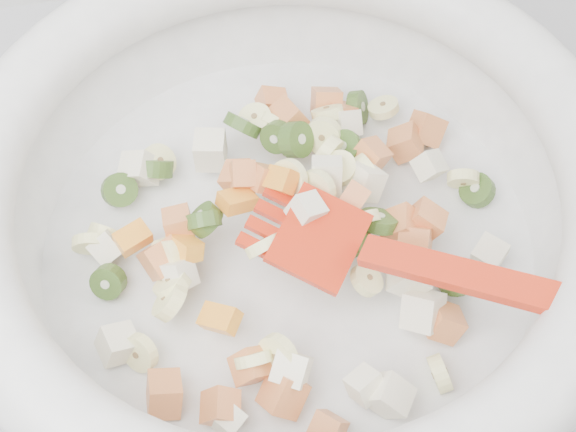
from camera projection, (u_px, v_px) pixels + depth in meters
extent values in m
cube|color=#98999E|center=(287.00, 430.00, 0.97)|extent=(2.00, 0.60, 0.90)
cylinder|color=white|center=(288.00, 247.00, 0.57)|extent=(0.36, 0.36, 0.02)
torus|color=white|center=(288.00, 178.00, 0.50)|extent=(0.44, 0.44, 0.05)
cylinder|color=beige|center=(340.00, 168.00, 0.55)|extent=(0.03, 0.03, 0.02)
cylinder|color=beige|center=(169.00, 301.00, 0.51)|extent=(0.03, 0.03, 0.03)
cylinder|color=beige|center=(367.00, 172.00, 0.56)|extent=(0.02, 0.04, 0.04)
cylinder|color=beige|center=(158.00, 162.00, 0.58)|extent=(0.04, 0.04, 0.02)
cylinder|color=beige|center=(315.00, 190.00, 0.53)|extent=(0.03, 0.04, 0.04)
cylinder|color=beige|center=(360.00, 221.00, 0.53)|extent=(0.04, 0.02, 0.03)
cylinder|color=beige|center=(264.00, 246.00, 0.50)|extent=(0.03, 0.02, 0.03)
cylinder|color=beige|center=(328.00, 153.00, 0.56)|extent=(0.03, 0.03, 0.03)
cylinder|color=beige|center=(255.00, 119.00, 0.58)|extent=(0.03, 0.03, 0.01)
cylinder|color=beige|center=(289.00, 178.00, 0.52)|extent=(0.03, 0.03, 0.03)
cylinder|color=beige|center=(278.00, 355.00, 0.49)|extent=(0.03, 0.03, 0.03)
cylinder|color=beige|center=(367.00, 280.00, 0.51)|extent=(0.03, 0.03, 0.02)
cylinder|color=beige|center=(90.00, 244.00, 0.54)|extent=(0.03, 0.01, 0.03)
cylinder|color=beige|center=(140.00, 353.00, 0.50)|extent=(0.03, 0.03, 0.03)
cylinder|color=beige|center=(440.00, 374.00, 0.50)|extent=(0.02, 0.03, 0.04)
cylinder|color=beige|center=(384.00, 107.00, 0.61)|extent=(0.03, 0.03, 0.02)
cylinder|color=beige|center=(272.00, 125.00, 0.59)|extent=(0.03, 0.03, 0.03)
cylinder|color=beige|center=(328.00, 114.00, 0.59)|extent=(0.03, 0.03, 0.03)
cylinder|color=beige|center=(254.00, 359.00, 0.49)|extent=(0.03, 0.02, 0.03)
cylinder|color=beige|center=(105.00, 233.00, 0.55)|extent=(0.03, 0.02, 0.03)
cylinder|color=beige|center=(463.00, 179.00, 0.57)|extent=(0.03, 0.02, 0.03)
cylinder|color=beige|center=(323.00, 136.00, 0.58)|extent=(0.03, 0.03, 0.04)
cylinder|color=beige|center=(293.00, 123.00, 0.59)|extent=(0.03, 0.03, 0.03)
cylinder|color=beige|center=(172.00, 284.00, 0.51)|extent=(0.03, 0.03, 0.03)
cylinder|color=beige|center=(167.00, 258.00, 0.52)|extent=(0.03, 0.04, 0.04)
cube|color=#F0814C|center=(405.00, 143.00, 0.59)|extent=(0.03, 0.03, 0.03)
cube|color=#F0814C|center=(272.00, 102.00, 0.61)|extent=(0.02, 0.02, 0.02)
cube|color=#F0814C|center=(251.00, 366.00, 0.49)|extent=(0.03, 0.02, 0.03)
cube|color=#F0814C|center=(341.00, 116.00, 0.61)|extent=(0.03, 0.03, 0.03)
cube|color=#F0814C|center=(328.00, 429.00, 0.48)|extent=(0.03, 0.03, 0.03)
cube|color=#F0814C|center=(354.00, 197.00, 0.53)|extent=(0.03, 0.03, 0.03)
cube|color=#F0814C|center=(443.00, 322.00, 0.51)|extent=(0.03, 0.03, 0.03)
cube|color=#F0814C|center=(178.00, 224.00, 0.53)|extent=(0.02, 0.02, 0.02)
cube|color=#F0814C|center=(162.00, 258.00, 0.53)|extent=(0.03, 0.04, 0.03)
cube|color=#F0814C|center=(426.00, 129.00, 0.60)|extent=(0.03, 0.03, 0.04)
cube|color=#F0814C|center=(402.00, 226.00, 0.54)|extent=(0.03, 0.03, 0.03)
cube|color=#F0814C|center=(283.00, 394.00, 0.49)|extent=(0.04, 0.03, 0.04)
cube|color=#F0814C|center=(220.00, 407.00, 0.48)|extent=(0.03, 0.02, 0.03)
cube|color=#F0814C|center=(424.00, 221.00, 0.54)|extent=(0.03, 0.03, 0.03)
cube|color=#F0814C|center=(371.00, 156.00, 0.56)|extent=(0.03, 0.03, 0.03)
cube|color=#F0814C|center=(164.00, 394.00, 0.49)|extent=(0.02, 0.03, 0.03)
cube|color=#F0814C|center=(243.00, 175.00, 0.53)|extent=(0.02, 0.02, 0.02)
cube|color=#F0814C|center=(240.00, 178.00, 0.54)|extent=(0.03, 0.03, 0.03)
cube|color=#F0814C|center=(415.00, 241.00, 0.53)|extent=(0.03, 0.04, 0.03)
cube|color=#F0814C|center=(326.00, 102.00, 0.61)|extent=(0.02, 0.03, 0.03)
cube|color=#F0814C|center=(288.00, 120.00, 0.59)|extent=(0.04, 0.03, 0.03)
cube|color=#F0814C|center=(265.00, 179.00, 0.53)|extent=(0.03, 0.02, 0.03)
cylinder|color=#5C9632|center=(204.00, 220.00, 0.52)|extent=(0.03, 0.02, 0.03)
cylinder|color=#5C9632|center=(353.00, 238.00, 0.52)|extent=(0.03, 0.03, 0.03)
cylinder|color=#5C9632|center=(358.00, 108.00, 0.61)|extent=(0.03, 0.04, 0.03)
cylinder|color=#5C9632|center=(205.00, 220.00, 0.53)|extent=(0.03, 0.03, 0.03)
cylinder|color=#5C9632|center=(108.00, 282.00, 0.53)|extent=(0.03, 0.02, 0.03)
cylinder|color=#5C9632|center=(119.00, 190.00, 0.57)|extent=(0.03, 0.03, 0.03)
cylinder|color=#5C9632|center=(477.00, 190.00, 0.58)|extent=(0.03, 0.03, 0.02)
cylinder|color=#5C9632|center=(340.00, 246.00, 0.51)|extent=(0.03, 0.03, 0.03)
cylinder|color=#5C9632|center=(456.00, 280.00, 0.53)|extent=(0.03, 0.03, 0.02)
cylinder|color=#5C9632|center=(277.00, 137.00, 0.57)|extent=(0.03, 0.03, 0.03)
cylinder|color=#5C9632|center=(155.00, 168.00, 0.58)|extent=(0.03, 0.03, 0.03)
cylinder|color=#5C9632|center=(296.00, 140.00, 0.57)|extent=(0.04, 0.03, 0.03)
cylinder|color=#5C9632|center=(378.00, 221.00, 0.53)|extent=(0.04, 0.04, 0.02)
cylinder|color=#5C9632|center=(242.00, 125.00, 0.58)|extent=(0.04, 0.04, 0.03)
cylinder|color=#5C9632|center=(345.00, 148.00, 0.57)|extent=(0.03, 0.03, 0.02)
cube|color=white|center=(327.00, 176.00, 0.54)|extent=(0.03, 0.03, 0.03)
cube|color=white|center=(490.00, 253.00, 0.55)|extent=(0.03, 0.03, 0.02)
cube|color=white|center=(389.00, 395.00, 0.48)|extent=(0.04, 0.03, 0.03)
cube|color=white|center=(180.00, 274.00, 0.52)|extent=(0.03, 0.03, 0.03)
cube|color=white|center=(140.00, 168.00, 0.58)|extent=(0.03, 0.03, 0.03)
cube|color=white|center=(106.00, 248.00, 0.54)|extent=(0.02, 0.03, 0.03)
cube|color=white|center=(423.00, 311.00, 0.51)|extent=(0.03, 0.04, 0.04)
cube|color=white|center=(365.00, 385.00, 0.48)|extent=(0.03, 0.03, 0.02)
cube|color=white|center=(292.00, 369.00, 0.49)|extent=(0.03, 0.03, 0.03)
cube|color=white|center=(430.00, 166.00, 0.57)|extent=(0.03, 0.03, 0.03)
cube|color=white|center=(210.00, 150.00, 0.58)|extent=(0.03, 0.03, 0.03)
cube|color=white|center=(343.00, 124.00, 0.60)|extent=(0.03, 0.03, 0.03)
cube|color=white|center=(306.00, 211.00, 0.51)|extent=(0.03, 0.02, 0.03)
cube|color=white|center=(118.00, 344.00, 0.50)|extent=(0.03, 0.03, 0.03)
cube|color=white|center=(410.00, 275.00, 0.52)|extent=(0.03, 0.03, 0.03)
cube|color=white|center=(228.00, 420.00, 0.48)|extent=(0.03, 0.03, 0.02)
cube|color=white|center=(365.00, 182.00, 0.55)|extent=(0.03, 0.03, 0.03)
cube|color=yellow|center=(237.00, 201.00, 0.53)|extent=(0.03, 0.03, 0.02)
cube|color=yellow|center=(220.00, 318.00, 0.50)|extent=(0.03, 0.03, 0.02)
cube|color=yellow|center=(133.00, 238.00, 0.53)|extent=(0.03, 0.03, 0.02)
cube|color=yellow|center=(184.00, 246.00, 0.52)|extent=(0.03, 0.03, 0.03)
cube|color=yellow|center=(281.00, 180.00, 0.52)|extent=(0.03, 0.03, 0.03)
cube|color=red|center=(319.00, 238.00, 0.50)|extent=(0.08, 0.08, 0.02)
cube|color=red|center=(283.00, 198.00, 0.52)|extent=(0.03, 0.02, 0.01)
cube|color=red|center=(274.00, 214.00, 0.51)|extent=(0.03, 0.02, 0.01)
cube|color=red|center=(265.00, 230.00, 0.51)|extent=(0.03, 0.02, 0.01)
cube|color=red|center=(256.00, 247.00, 0.50)|extent=(0.03, 0.02, 0.01)
cube|color=red|center=(512.00, 288.00, 0.46)|extent=(0.16, 0.12, 0.04)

